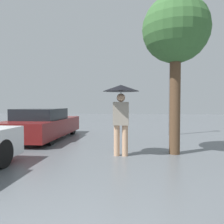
{
  "coord_description": "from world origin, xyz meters",
  "views": [
    {
      "loc": [
        0.57,
        -1.08,
        1.44
      ],
      "look_at": [
        -0.05,
        4.91,
        1.21
      ],
      "focal_mm": 35.0,
      "sensor_mm": 36.0,
      "label": 1
    }
  ],
  "objects_px": {
    "pedestrian": "(121,102)",
    "tree": "(176,32)",
    "parked_car_farthest": "(43,125)",
    "street_lamp": "(170,69)"
  },
  "relations": [
    {
      "from": "parked_car_farthest",
      "to": "street_lamp",
      "type": "xyz_separation_m",
      "value": [
        5.39,
        1.57,
        2.45
      ]
    },
    {
      "from": "pedestrian",
      "to": "parked_car_farthest",
      "type": "bearing_deg",
      "value": 142.01
    },
    {
      "from": "tree",
      "to": "pedestrian",
      "type": "bearing_deg",
      "value": -165.89
    },
    {
      "from": "parked_car_farthest",
      "to": "tree",
      "type": "bearing_deg",
      "value": -24.8
    },
    {
      "from": "pedestrian",
      "to": "tree",
      "type": "height_order",
      "value": "tree"
    },
    {
      "from": "pedestrian",
      "to": "parked_car_farthest",
      "type": "distance_m",
      "value": 4.4
    },
    {
      "from": "pedestrian",
      "to": "tree",
      "type": "xyz_separation_m",
      "value": [
        1.52,
        0.38,
        1.96
      ]
    },
    {
      "from": "pedestrian",
      "to": "street_lamp",
      "type": "distance_m",
      "value": 4.91
    },
    {
      "from": "parked_car_farthest",
      "to": "pedestrian",
      "type": "bearing_deg",
      "value": -37.99
    },
    {
      "from": "pedestrian",
      "to": "parked_car_farthest",
      "type": "height_order",
      "value": "pedestrian"
    }
  ]
}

